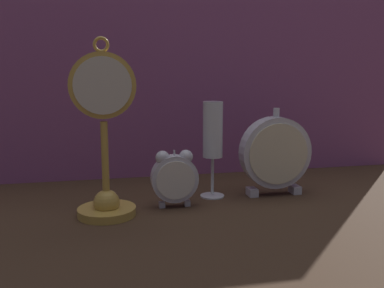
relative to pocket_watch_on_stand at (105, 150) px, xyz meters
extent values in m
plane|color=#422D1E|center=(0.18, -0.03, -0.13)|extent=(4.00, 4.00, 0.00)
cube|color=#8E4C7F|center=(0.18, 0.30, 0.15)|extent=(1.33, 0.01, 0.57)
cylinder|color=gold|center=(0.00, 0.00, -0.12)|extent=(0.11, 0.11, 0.02)
sphere|color=gold|center=(0.00, 0.00, -0.11)|extent=(0.05, 0.05, 0.05)
cylinder|color=gold|center=(0.00, 0.00, -0.03)|extent=(0.01, 0.01, 0.17)
cylinder|color=gold|center=(0.00, 0.00, 0.12)|extent=(0.13, 0.02, 0.13)
cylinder|color=beige|center=(0.00, -0.01, 0.12)|extent=(0.11, 0.00, 0.11)
torus|color=gold|center=(0.00, 0.00, 0.20)|extent=(0.03, 0.01, 0.03)
cube|color=silver|center=(0.11, 0.03, -0.13)|extent=(0.01, 0.01, 0.01)
cube|color=silver|center=(0.17, 0.03, -0.13)|extent=(0.01, 0.01, 0.01)
cylinder|color=silver|center=(0.14, 0.03, -0.07)|extent=(0.10, 0.03, 0.10)
cylinder|color=silver|center=(0.14, 0.01, -0.07)|extent=(0.08, 0.00, 0.08)
sphere|color=silver|center=(0.12, 0.03, -0.03)|extent=(0.03, 0.03, 0.03)
sphere|color=silver|center=(0.16, 0.03, -0.03)|extent=(0.03, 0.03, 0.03)
cylinder|color=silver|center=(0.14, 0.03, -0.02)|extent=(0.00, 0.00, 0.02)
cube|color=silver|center=(0.33, 0.07, -0.12)|extent=(0.02, 0.03, 0.02)
cube|color=silver|center=(0.43, 0.07, -0.12)|extent=(0.02, 0.03, 0.02)
cylinder|color=silver|center=(0.38, 0.07, -0.03)|extent=(0.16, 0.04, 0.16)
cylinder|color=beige|center=(0.38, 0.05, -0.03)|extent=(0.14, 0.00, 0.14)
cylinder|color=silver|center=(0.38, 0.07, 0.06)|extent=(0.01, 0.01, 0.02)
cylinder|color=silver|center=(0.24, 0.08, -0.13)|extent=(0.05, 0.05, 0.01)
cylinder|color=silver|center=(0.24, 0.08, -0.08)|extent=(0.01, 0.01, 0.09)
cylinder|color=white|center=(0.24, 0.08, 0.02)|extent=(0.04, 0.04, 0.12)
cylinder|color=beige|center=(0.24, 0.08, 0.00)|extent=(0.04, 0.04, 0.08)
camera|label=1|loc=(-0.01, -0.82, 0.15)|focal=40.00mm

